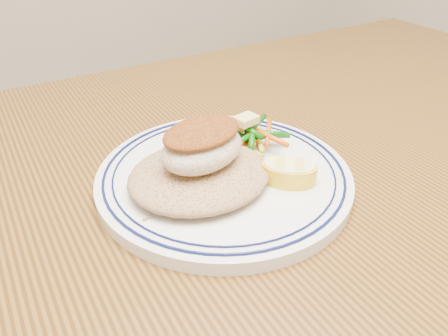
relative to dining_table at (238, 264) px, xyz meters
The scene contains 7 objects.
dining_table is the anchor object (origin of this frame).
plate 0.11m from the dining_table, 89.24° to the left, with size 0.28×0.28×0.02m.
rice_pilaf 0.13m from the dining_table, 140.96° to the left, with size 0.15×0.14×0.03m, color olive.
fish_fillet 0.16m from the dining_table, 136.17° to the left, with size 0.11×0.09×0.05m.
vegetable_pile 0.15m from the dining_table, 56.73° to the left, with size 0.10×0.10×0.03m.
butter_pat 0.17m from the dining_table, 53.61° to the left, with size 0.03×0.02×0.01m, color #E8D371.
lemon_wedge 0.14m from the dining_table, 18.39° to the right, with size 0.08×0.08×0.02m.
Camera 1 is at (-0.21, -0.31, 1.03)m, focal length 35.00 mm.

